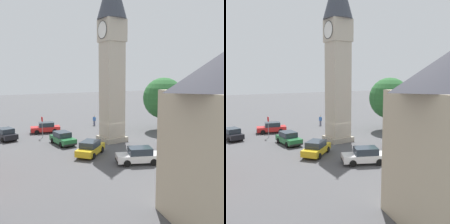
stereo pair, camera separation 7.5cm
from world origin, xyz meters
TOP-DOWN VIEW (x-y plane):
  - ground_plane at (0.00, 0.00)m, footprint 200.00×200.00m
  - clock_tower at (0.00, 0.00)m, footprint 3.60×3.60m
  - car_blue_kerb at (-7.86, -11.28)m, footprint 4.37×2.42m
  - car_silver_kerb at (8.66, -2.55)m, footprint 3.22×4.46m
  - car_red_corner at (7.34, 4.14)m, footprint 3.45×4.43m
  - car_white_side at (3.95, -5.14)m, footprint 3.94×4.25m
  - car_black_far at (-1.74, -5.93)m, footprint 4.22×1.99m
  - car_green_alley at (-9.27, -5.56)m, footprint 2.61×4.41m
  - pedestrian at (-10.62, 3.22)m, footprint 0.49×0.38m
  - tree at (-1.52, 10.15)m, footprint 6.17×6.17m
  - road_sign at (-6.41, -6.92)m, footprint 0.60×0.07m

SIDE VIEW (x-z plane):
  - ground_plane at x=0.00m, z-range 0.00..0.00m
  - car_blue_kerb at x=-7.86m, z-range 0.00..1.53m
  - car_silver_kerb at x=8.66m, z-range 0.00..1.53m
  - car_red_corner at x=7.34m, z-range 0.00..1.53m
  - car_white_side at x=3.95m, z-range 0.00..1.53m
  - car_black_far at x=-1.74m, z-range 0.00..1.53m
  - car_green_alley at x=-9.27m, z-range 0.00..1.53m
  - pedestrian at x=-10.62m, z-range 0.16..1.86m
  - road_sign at x=-6.41m, z-range 0.50..3.30m
  - tree at x=-1.52m, z-range 0.90..8.89m
  - clock_tower at x=0.00m, z-range 1.84..23.29m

